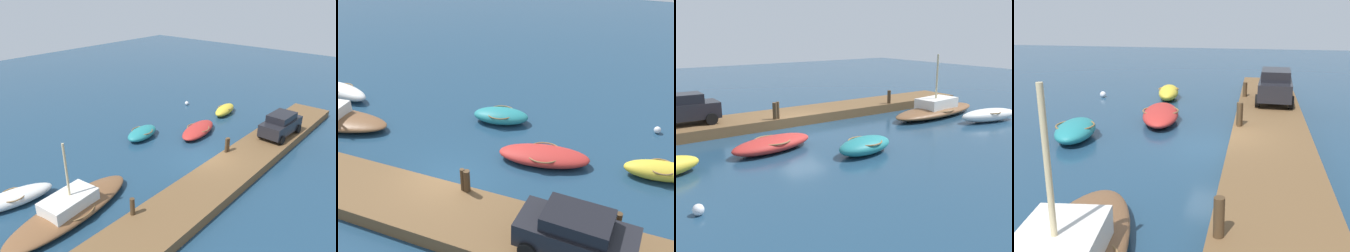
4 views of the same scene
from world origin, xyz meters
TOP-DOWN VIEW (x-y plane):
  - ground_plane at (0.00, 0.00)m, footprint 84.00×84.00m
  - dock_platform at (0.00, -1.91)m, footprint 27.73×3.03m
  - motorboat_red at (3.36, 3.20)m, footprint 4.47×2.41m
  - rowboat_teal at (0.01, 6.03)m, footprint 3.27×2.07m
  - rowboat_yellow at (8.47, 3.95)m, footprint 3.30×1.64m
  - rowboat_white at (-10.43, 5.29)m, footprint 4.30×2.08m
  - mooring_post_mid_west at (1.16, -0.65)m, footprint 0.18×0.18m
  - mooring_post_mid_east at (1.35, -0.65)m, footprint 0.26×0.26m
  - mooring_post_east at (7.20, -0.65)m, footprint 0.23×0.23m
  - parked_car at (6.06, -2.22)m, footprint 3.89×1.97m
  - marker_buoy at (8.14, 8.02)m, footprint 0.37×0.37m

SIDE VIEW (x-z plane):
  - ground_plane at x=0.00m, z-range 0.00..0.00m
  - marker_buoy at x=8.14m, z-range 0.00..0.37m
  - dock_platform at x=0.00m, z-range 0.00..0.58m
  - motorboat_red at x=3.36m, z-range 0.01..0.70m
  - rowboat_teal at x=0.01m, z-range 0.01..0.79m
  - rowboat_yellow at x=8.47m, z-range 0.01..0.79m
  - rowboat_white at x=-10.43m, z-range 0.01..0.82m
  - mooring_post_east at x=7.20m, z-range 0.58..1.37m
  - mooring_post_mid_east at x=1.35m, z-range 0.58..1.55m
  - mooring_post_mid_west at x=1.16m, z-range 0.58..1.58m
  - parked_car at x=6.06m, z-range 0.61..2.31m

